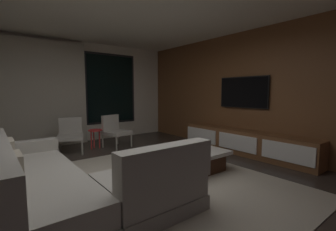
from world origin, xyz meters
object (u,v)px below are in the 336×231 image
object	(u,v)px
coffee_table	(185,159)
accent_chair_by_curtain	(70,133)
sectional_couch	(67,185)
book_stack_on_coffee_table	(185,149)
side_stool	(95,133)
media_console	(245,143)
mounted_tv	(243,92)
accent_chair_near_window	(115,129)

from	to	relation	value
coffee_table	accent_chair_by_curtain	xyz separation A→B (m)	(-1.23, 2.47, 0.25)
sectional_couch	coffee_table	world-z (taller)	sectional_couch
sectional_couch	book_stack_on_coffee_table	distance (m)	1.86
sectional_couch	accent_chair_by_curtain	xyz separation A→B (m)	(0.77, 2.66, 0.14)
accent_chair_by_curtain	side_stool	world-z (taller)	accent_chair_by_curtain
coffee_table	media_console	distance (m)	1.70
coffee_table	accent_chair_by_curtain	bearing A→B (deg)	116.49
coffee_table	side_stool	xyz separation A→B (m)	(-0.67, 2.44, 0.19)
coffee_table	book_stack_on_coffee_table	bearing A→B (deg)	-133.02
sectional_couch	mounted_tv	size ratio (longest dim) A/B	2.07
accent_chair_near_window	mounted_tv	world-z (taller)	mounted_tv
book_stack_on_coffee_table	mounted_tv	size ratio (longest dim) A/B	0.22
sectional_couch	side_stool	distance (m)	2.95
book_stack_on_coffee_table	accent_chair_by_curtain	world-z (taller)	accent_chair_by_curtain
media_console	mounted_tv	size ratio (longest dim) A/B	2.57
accent_chair_by_curtain	mounted_tv	xyz separation A→B (m)	(3.11, -2.33, 0.92)
sectional_couch	mounted_tv	world-z (taller)	mounted_tv
coffee_table	book_stack_on_coffee_table	xyz separation A→B (m)	(-0.15, -0.16, 0.23)
accent_chair_near_window	mounted_tv	size ratio (longest dim) A/B	0.65
coffee_table	media_console	xyz separation A→B (m)	(1.70, -0.07, 0.06)
coffee_table	mounted_tv	world-z (taller)	mounted_tv
sectional_couch	mounted_tv	bearing A→B (deg)	4.77
book_stack_on_coffee_table	sectional_couch	bearing A→B (deg)	-179.10
accent_chair_near_window	accent_chair_by_curtain	bearing A→B (deg)	173.40
book_stack_on_coffee_table	accent_chair_by_curtain	bearing A→B (deg)	112.30
book_stack_on_coffee_table	accent_chair_near_window	size ratio (longest dim) A/B	0.33
accent_chair_by_curtain	mounted_tv	size ratio (longest dim) A/B	0.65
accent_chair_by_curtain	sectional_couch	bearing A→B (deg)	-106.21
sectional_couch	coffee_table	distance (m)	2.01
book_stack_on_coffee_table	side_stool	world-z (taller)	book_stack_on_coffee_table
sectional_couch	side_stool	size ratio (longest dim) A/B	5.43
book_stack_on_coffee_table	accent_chair_near_window	world-z (taller)	accent_chair_near_window
sectional_couch	accent_chair_near_window	size ratio (longest dim) A/B	3.21
coffee_table	media_console	size ratio (longest dim) A/B	0.37
side_stool	accent_chair_near_window	bearing A→B (deg)	-11.59
book_stack_on_coffee_table	side_stool	bearing A→B (deg)	101.35
side_stool	mounted_tv	world-z (taller)	mounted_tv
sectional_couch	mounted_tv	distance (m)	4.03
accent_chair_near_window	accent_chair_by_curtain	size ratio (longest dim) A/B	1.00
accent_chair_near_window	side_stool	bearing A→B (deg)	168.41
sectional_couch	media_console	world-z (taller)	sectional_couch
coffee_table	mounted_tv	distance (m)	2.21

